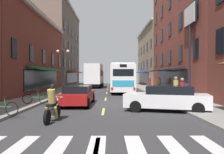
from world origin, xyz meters
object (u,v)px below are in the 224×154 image
(sedan_near, at_px, (167,98))
(pedestrian_far, at_px, (150,82))
(motorcycle_rider, at_px, (53,105))
(pedestrian_mid, at_px, (159,83))
(transit_bus, at_px, (121,78))
(pedestrian_rear, at_px, (176,88))
(bicycle_near, at_px, (36,98))
(street_lamp_twin, at_px, (63,69))
(billboard_sign, at_px, (190,28))
(box_truck, at_px, (95,76))
(sedan_far, at_px, (97,82))
(pedestrian_near, at_px, (183,91))
(sedan_mid, at_px, (78,95))
(bicycle_mid, at_px, (2,108))

(sedan_near, relative_size, pedestrian_far, 2.89)
(motorcycle_rider, distance_m, pedestrian_mid, 20.32)
(transit_bus, relative_size, pedestrian_rear, 6.76)
(pedestrian_far, xyz_separation_m, pedestrian_rear, (-0.77, -15.27, 0.05))
(transit_bus, relative_size, pedestrian_far, 7.13)
(transit_bus, distance_m, bicycle_near, 14.60)
(street_lamp_twin, bearing_deg, transit_bus, 26.90)
(pedestrian_mid, height_order, pedestrian_far, pedestrian_far)
(billboard_sign, height_order, box_truck, billboard_sign)
(transit_bus, distance_m, motorcycle_rider, 18.61)
(sedan_far, relative_size, pedestrian_near, 2.66)
(pedestrian_rear, bearing_deg, pedestrian_mid, -31.79)
(motorcycle_rider, height_order, street_lamp_twin, street_lamp_twin)
(transit_bus, height_order, pedestrian_rear, transit_bus)
(pedestrian_mid, bearing_deg, street_lamp_twin, -121.04)
(sedan_mid, height_order, bicycle_near, sedan_mid)
(sedan_far, distance_m, pedestrian_mid, 19.52)
(bicycle_near, bearing_deg, sedan_mid, 7.06)
(bicycle_near, bearing_deg, street_lamp_twin, 91.26)
(bicycle_mid, bearing_deg, pedestrian_mid, 57.53)
(sedan_near, relative_size, sedan_far, 1.07)
(pedestrian_near, distance_m, pedestrian_mid, 14.37)
(pedestrian_near, bearing_deg, sedan_far, 24.68)
(sedan_near, xyz_separation_m, pedestrian_mid, (2.98, 15.55, 0.27))
(transit_bus, bearing_deg, sedan_mid, -105.86)
(bicycle_near, bearing_deg, sedan_near, -15.72)
(pedestrian_near, bearing_deg, box_truck, 29.55)
(billboard_sign, relative_size, bicycle_mid, 4.58)
(motorcycle_rider, bearing_deg, transit_bus, 77.68)
(pedestrian_near, height_order, pedestrian_mid, pedestrian_near)
(sedan_near, bearing_deg, pedestrian_rear, 66.67)
(bicycle_mid, height_order, pedestrian_near, pedestrian_near)
(box_truck, bearing_deg, pedestrian_far, -29.15)
(billboard_sign, height_order, pedestrian_rear, billboard_sign)
(sedan_far, distance_m, pedestrian_far, 16.20)
(motorcycle_rider, bearing_deg, bicycle_near, 115.62)
(bicycle_mid, height_order, street_lamp_twin, street_lamp_twin)
(sedan_near, height_order, bicycle_near, sedan_near)
(sedan_far, bearing_deg, motorcycle_rider, -89.89)
(billboard_sign, bearing_deg, sedan_near, -120.04)
(pedestrian_near, bearing_deg, bicycle_near, 95.82)
(box_truck, height_order, sedan_mid, box_truck)
(bicycle_near, xyz_separation_m, pedestrian_near, (9.53, -1.03, 0.56))
(billboard_sign, relative_size, pedestrian_far, 4.54)
(sedan_far, bearing_deg, bicycle_near, -94.44)
(sedan_mid, bearing_deg, pedestrian_rear, 8.83)
(motorcycle_rider, height_order, pedestrian_far, pedestrian_far)
(transit_bus, relative_size, sedan_far, 2.64)
(pedestrian_near, bearing_deg, sedan_near, 146.36)
(bicycle_near, xyz_separation_m, pedestrian_far, (10.61, 16.71, 0.52))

